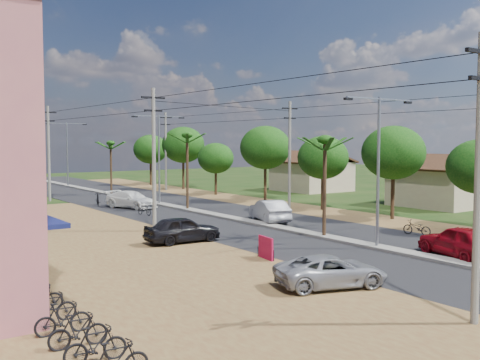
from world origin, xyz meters
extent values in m
plane|color=black|center=(0.00, 0.00, 0.00)|extent=(160.00, 160.00, 0.00)
cube|color=black|center=(0.00, 15.00, 0.02)|extent=(12.00, 110.00, 0.04)
cube|color=#605E56|center=(0.00, 18.00, 0.09)|extent=(1.00, 90.00, 0.18)
cube|color=brown|center=(-15.00, 8.00, 0.02)|extent=(18.00, 46.00, 0.04)
cube|color=brown|center=(8.50, 15.00, 0.01)|extent=(5.00, 90.00, 0.03)
cube|color=#0F1442|center=(-17.60, 0.00, 3.10)|extent=(0.80, 5.40, 0.15)
cube|color=black|center=(-17.95, 0.00, 1.30)|extent=(0.10, 3.00, 2.40)
cube|color=navy|center=(-17.92, 0.00, 6.50)|extent=(0.12, 4.20, 1.20)
cube|color=tan|center=(20.00, 10.00, 1.65)|extent=(7.00, 7.00, 3.30)
cube|color=tan|center=(21.00, 28.00, 1.65)|extent=(7.00, 7.00, 3.30)
cylinder|color=black|center=(9.30, 0.00, 1.92)|extent=(0.28, 0.28, 3.85)
ellipsoid|color=#083308|center=(9.30, 0.00, 4.12)|extent=(4.00, 4.00, 3.40)
cylinder|color=black|center=(9.70, 7.00, 2.27)|extent=(0.28, 0.28, 4.55)
ellipsoid|color=#083308|center=(9.70, 7.00, 4.88)|extent=(4.60, 4.60, 3.91)
cylinder|color=black|center=(9.40, 14.00, 2.03)|extent=(0.28, 0.28, 4.06)
ellipsoid|color=#083308|center=(9.40, 14.00, 4.35)|extent=(4.20, 4.20, 3.57)
cylinder|color=black|center=(9.60, 22.00, 2.38)|extent=(0.28, 0.28, 4.76)
ellipsoid|color=#083308|center=(9.60, 22.00, 5.10)|extent=(4.80, 4.80, 4.08)
cylinder|color=black|center=(9.20, 30.00, 1.82)|extent=(0.28, 0.28, 3.64)
ellipsoid|color=#083308|center=(9.20, 30.00, 3.90)|extent=(3.80, 3.80, 3.23)
cylinder|color=black|center=(9.80, 38.00, 2.45)|extent=(0.28, 0.28, 4.90)
ellipsoid|color=#083308|center=(9.80, 38.00, 5.25)|extent=(5.00, 5.00, 4.25)
cylinder|color=black|center=(9.50, 46.00, 2.17)|extent=(0.28, 0.28, 4.34)
ellipsoid|color=#083308|center=(9.50, 46.00, 4.65)|extent=(4.40, 4.40, 3.74)
cylinder|color=black|center=(0.00, 4.00, 2.90)|extent=(0.22, 0.22, 5.80)
cylinder|color=black|center=(0.00, 20.00, 3.10)|extent=(0.22, 0.22, 6.20)
cylinder|color=black|center=(0.00, 36.00, 2.75)|extent=(0.22, 0.22, 5.50)
cylinder|color=gray|center=(0.00, 0.00, 4.00)|extent=(0.16, 0.16, 8.00)
cube|color=gray|center=(1.20, 0.00, 7.90)|extent=(2.40, 0.08, 0.08)
cube|color=gray|center=(-1.20, 0.00, 7.90)|extent=(2.40, 0.08, 0.08)
cube|color=black|center=(2.30, 0.00, 7.80)|extent=(0.50, 0.18, 0.12)
cube|color=black|center=(-2.30, 0.00, 7.80)|extent=(0.50, 0.18, 0.12)
cylinder|color=gray|center=(0.00, 25.00, 4.00)|extent=(0.16, 0.16, 8.00)
cube|color=gray|center=(1.20, 25.00, 7.90)|extent=(2.40, 0.08, 0.08)
cube|color=gray|center=(-1.20, 25.00, 7.90)|extent=(2.40, 0.08, 0.08)
cube|color=black|center=(2.30, 25.00, 7.80)|extent=(0.50, 0.18, 0.12)
cube|color=black|center=(-2.30, 25.00, 7.80)|extent=(0.50, 0.18, 0.12)
cylinder|color=gray|center=(0.00, 50.00, 4.00)|extent=(0.16, 0.16, 8.00)
cube|color=gray|center=(1.20, 50.00, 7.90)|extent=(2.40, 0.08, 0.08)
cube|color=gray|center=(-1.20, 50.00, 7.90)|extent=(2.40, 0.08, 0.08)
cube|color=black|center=(2.30, 50.00, 7.80)|extent=(0.50, 0.18, 0.12)
cube|color=black|center=(-2.30, 50.00, 7.80)|extent=(0.50, 0.18, 0.12)
cylinder|color=#605E56|center=(-7.00, -10.00, 4.50)|extent=(0.24, 0.24, 9.00)
cylinder|color=#605E56|center=(-7.00, 12.00, 4.50)|extent=(0.24, 0.24, 9.00)
cube|color=black|center=(-7.00, 12.00, 8.40)|extent=(1.60, 0.12, 0.12)
cube|color=black|center=(-7.00, 12.00, 7.60)|extent=(1.20, 0.12, 0.12)
cylinder|color=#605E56|center=(-7.00, 34.00, 4.50)|extent=(0.24, 0.24, 9.00)
cube|color=black|center=(-7.00, 34.00, 8.40)|extent=(1.60, 0.12, 0.12)
cube|color=black|center=(-7.00, 34.00, 7.60)|extent=(1.20, 0.12, 0.12)
cylinder|color=#605E56|center=(7.50, 16.00, 4.50)|extent=(0.24, 0.24, 9.00)
cube|color=black|center=(7.50, 16.00, 8.40)|extent=(1.60, 0.12, 0.12)
cube|color=black|center=(7.50, 16.00, 7.60)|extent=(1.20, 0.12, 0.12)
cylinder|color=#605E56|center=(7.50, 38.00, 4.50)|extent=(0.24, 0.24, 9.00)
cube|color=black|center=(7.50, 38.00, 8.40)|extent=(1.60, 0.12, 0.12)
cube|color=black|center=(7.50, 38.00, 7.60)|extent=(1.20, 0.12, 0.12)
imported|color=maroon|center=(1.50, -3.94, 0.80)|extent=(3.04, 5.02, 1.60)
imported|color=#92939A|center=(1.50, 11.09, 0.77)|extent=(3.05, 4.95, 1.54)
imported|color=silver|center=(-3.10, 24.10, 0.71)|extent=(3.58, 5.30, 1.43)
imported|color=#92939A|center=(-7.50, -4.22, 0.62)|extent=(4.85, 3.35, 1.23)
imported|color=black|center=(-7.50, 7.55, 0.73)|extent=(4.38, 1.91, 1.47)
imported|color=black|center=(5.20, 1.43, 0.46)|extent=(0.95, 1.84, 0.92)
imported|color=black|center=(-4.20, 19.32, 0.42)|extent=(0.88, 1.67, 0.83)
imported|color=black|center=(-4.73, 27.59, 0.56)|extent=(1.03, 1.94, 1.12)
cube|color=#A10E37|center=(-6.42, 1.33, 0.56)|extent=(0.32, 1.34, 1.12)
cylinder|color=black|center=(-6.42, 0.71, 0.28)|extent=(0.04, 0.04, 0.56)
cylinder|color=black|center=(-6.42, 1.94, 0.28)|extent=(0.04, 0.04, 0.56)
imported|color=black|center=(-17.78, -6.17, 0.50)|extent=(1.70, 0.60, 1.00)
imported|color=black|center=(-17.78, -4.87, 0.50)|extent=(1.70, 0.60, 1.00)
imported|color=black|center=(-17.78, -3.57, 0.50)|extent=(1.70, 0.60, 1.00)
imported|color=black|center=(-17.78, -2.27, 0.50)|extent=(1.70, 0.60, 1.00)
imported|color=black|center=(-17.78, -0.97, 0.50)|extent=(1.70, 0.60, 1.00)
camera|label=1|loc=(-22.85, -19.77, 5.72)|focal=42.00mm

